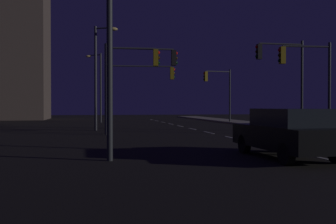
{
  "coord_description": "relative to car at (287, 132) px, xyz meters",
  "views": [
    {
      "loc": [
        -7.11,
        -1.92,
        1.64
      ],
      "look_at": [
        -1.92,
        24.48,
        1.25
      ],
      "focal_mm": 40.92,
      "sensor_mm": 36.0,
      "label": 1
    }
  ],
  "objects": [
    {
      "name": "traffic_light_mid_left",
      "position": [
        -3.34,
        12.19,
        3.03
      ],
      "size": [
        4.5,
        0.37,
        5.43
      ],
      "color": "#2D3033",
      "rests_on": "ground"
    },
    {
      "name": "lane_markings_center",
      "position": [
        1.08,
        11.79,
        -0.82
      ],
      "size": [
        0.14,
        50.0,
        0.01
      ],
      "color": "silver",
      "rests_on": "ground"
    },
    {
      "name": "traffic_light_overhead_east",
      "position": [
        5.87,
        11.42,
        3.3
      ],
      "size": [
        3.26,
        0.35,
        5.73
      ],
      "color": "#2D3033",
      "rests_on": "sidewalk_right"
    },
    {
      "name": "street_lamp_across_street",
      "position": [
        -5.6,
        0.14,
        3.15
      ],
      "size": [
        0.65,
        1.95,
        6.5
      ],
      "color": "#2D3033",
      "rests_on": "ground"
    },
    {
      "name": "street_lamp_median",
      "position": [
        -5.63,
        15.2,
        3.42
      ],
      "size": [
        1.55,
        0.8,
        7.08
      ],
      "color": "#38383D",
      "rests_on": "ground"
    },
    {
      "name": "traffic_light_far_right",
      "position": [
        6.19,
        25.07,
        2.94
      ],
      "size": [
        2.93,
        0.56,
        5.21
      ],
      "color": "#2D3033",
      "rests_on": "sidewalk_right"
    },
    {
      "name": "traffic_light_near_right",
      "position": [
        -2.6,
        18.08,
        2.77
      ],
      "size": [
        5.29,
        0.6,
        4.98
      ],
      "color": "#2D3033",
      "rests_on": "ground"
    },
    {
      "name": "lane_edge_line",
      "position": [
        6.65,
        13.29,
        -0.82
      ],
      "size": [
        0.14,
        53.0,
        0.01
      ],
      "color": "gold",
      "rests_on": "ground"
    },
    {
      "name": "car",
      "position": [
        0.0,
        0.0,
        0.0
      ],
      "size": [
        1.94,
        4.45,
        1.57
      ],
      "color": "black",
      "rests_on": "ground"
    },
    {
      "name": "traffic_light_far_center",
      "position": [
        -3.95,
        10.92,
        2.83
      ],
      "size": [
        3.15,
        0.45,
        5.24
      ],
      "color": "#4C4C51",
      "rests_on": "ground"
    },
    {
      "name": "street_lamp_corner",
      "position": [
        -5.48,
        28.58,
        3.41
      ],
      "size": [
        1.6,
        0.88,
        7.05
      ],
      "color": "#38383D",
      "rests_on": "ground"
    },
    {
      "name": "ground_plane",
      "position": [
        1.08,
        8.29,
        -0.82
      ],
      "size": [
        112.0,
        112.0,
        0.0
      ],
      "primitive_type": "plane",
      "color": "black",
      "rests_on": "ground"
    },
    {
      "name": "traffic_light_far_left",
      "position": [
        5.87,
        8.59,
        2.91
      ],
      "size": [
        3.13,
        0.49,
        5.14
      ],
      "color": "#2D3033",
      "rests_on": "sidewalk_right"
    }
  ]
}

